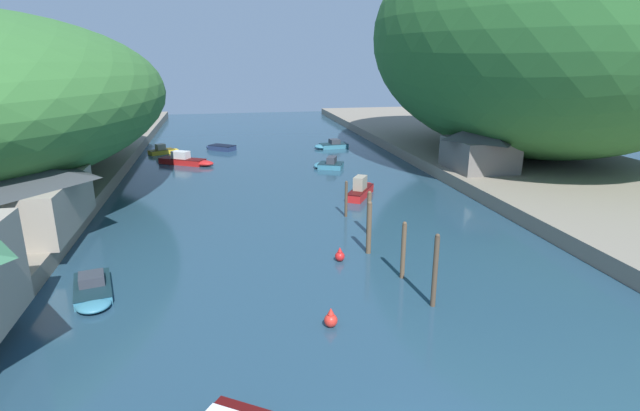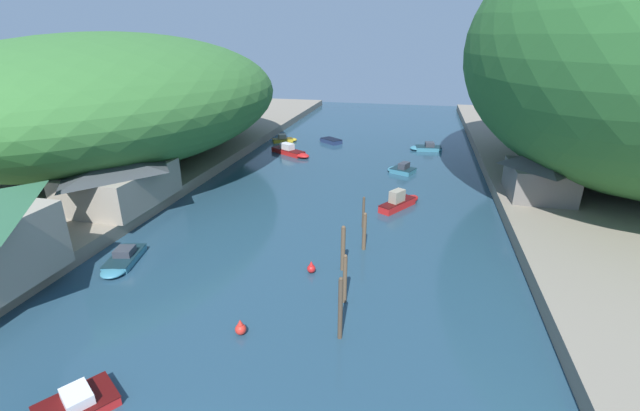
# 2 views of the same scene
# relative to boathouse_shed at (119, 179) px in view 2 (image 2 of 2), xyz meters

# --- Properties ---
(water_surface) EXTENTS (130.00, 130.00, 0.00)m
(water_surface) POSITION_rel_boathouse_shed_xyz_m (17.86, 7.87, -3.32)
(water_surface) COLOR #234256
(water_surface) RESTS_ON ground
(left_bank) EXTENTS (22.00, 120.00, 1.12)m
(left_bank) POSITION_rel_boathouse_shed_xyz_m (-8.17, 7.87, -2.77)
(left_bank) COLOR gray
(left_bank) RESTS_ON ground
(right_bank) EXTENTS (22.00, 120.00, 1.12)m
(right_bank) POSITION_rel_boathouse_shed_xyz_m (43.89, 7.87, -2.77)
(right_bank) COLOR gray
(right_bank) RESTS_ON ground
(hillside_left) EXTENTS (34.25, 47.95, 14.31)m
(hillside_left) POSITION_rel_boathouse_shed_xyz_m (-9.27, 13.70, 4.95)
(hillside_left) COLOR #387033
(hillside_left) RESTS_ON left_bank
(boathouse_shed) EXTENTS (7.16, 9.69, 4.28)m
(boathouse_shed) POSITION_rel_boathouse_shed_xyz_m (0.00, 0.00, 0.00)
(boathouse_shed) COLOR gray
(boathouse_shed) RESTS_ON left_bank
(right_bank_cottage) EXTENTS (5.72, 6.68, 4.44)m
(right_bank_cottage) POSITION_rel_boathouse_shed_xyz_m (36.36, 10.22, 0.09)
(right_bank_cottage) COLOR slate
(right_bank_cottage) RESTS_ON right_bank
(boat_near_quay) EXTENTS (3.67, 3.15, 1.24)m
(boat_near_quay) POSITION_rel_boathouse_shed_xyz_m (23.51, 18.40, -2.94)
(boat_near_quay) COLOR teal
(boat_near_quay) RESTS_ON water_surface
(boat_mid_channel) EXTENTS (2.69, 4.87, 0.97)m
(boat_mid_channel) POSITION_rel_boathouse_shed_xyz_m (5.71, -8.09, -3.01)
(boat_mid_channel) COLOR teal
(boat_mid_channel) RESTS_ON water_surface
(boat_yellow_tender) EXTENTS (4.50, 2.39, 1.13)m
(boat_yellow_tender) POSITION_rel_boathouse_shed_xyz_m (26.31, 29.84, -2.96)
(boat_yellow_tender) COLOR teal
(boat_yellow_tender) RESTS_ON water_surface
(boat_navy_launch) EXTENTS (3.83, 5.18, 1.81)m
(boat_navy_launch) POSITION_rel_boathouse_shed_xyz_m (24.08, 7.32, -2.79)
(boat_navy_launch) COLOR red
(boat_navy_launch) RESTS_ON water_surface
(boat_white_cruiser) EXTENTS (3.78, 4.25, 0.94)m
(boat_white_cruiser) POSITION_rel_boathouse_shed_xyz_m (11.72, -19.86, -3.02)
(boat_white_cruiser) COLOR red
(boat_white_cruiser) RESTS_ON water_surface
(boat_moored_right) EXTENTS (3.86, 2.90, 1.21)m
(boat_moored_right) POSITION_rel_boathouse_shed_xyz_m (5.60, 30.24, -2.95)
(boat_moored_right) COLOR gold
(boat_moored_right) RESTS_ON water_surface
(boat_far_right_bank) EXTENTS (4.12, 3.78, 0.64)m
(boat_far_right_bank) POSITION_rel_boathouse_shed_xyz_m (12.20, 31.41, -3.01)
(boat_far_right_bank) COLOR navy
(boat_far_right_bank) RESTS_ON water_surface
(boat_small_dinghy) EXTENTS (6.38, 4.74, 1.42)m
(boat_small_dinghy) POSITION_rel_boathouse_shed_xyz_m (8.69, 23.20, -2.89)
(boat_small_dinghy) COLOR red
(boat_small_dinghy) RESTS_ON water_surface
(mooring_post_nearest) EXTENTS (0.25, 0.25, 3.71)m
(mooring_post_nearest) POSITION_rel_boathouse_shed_xyz_m (22.00, -12.36, -1.46)
(mooring_post_nearest) COLOR #4C3D2D
(mooring_post_nearest) RESTS_ON water_surface
(mooring_post_second) EXTENTS (0.25, 0.25, 3.22)m
(mooring_post_second) POSITION_rel_boathouse_shed_xyz_m (21.66, -9.06, -1.70)
(mooring_post_second) COLOR brown
(mooring_post_second) RESTS_ON water_surface
(mooring_post_middle) EXTENTS (0.30, 0.30, 3.31)m
(mooring_post_middle) POSITION_rel_boathouse_shed_xyz_m (20.88, -5.31, -1.66)
(mooring_post_middle) COLOR brown
(mooring_post_middle) RESTS_ON water_surface
(mooring_post_fourth) EXTENTS (0.29, 0.29, 2.99)m
(mooring_post_fourth) POSITION_rel_boathouse_shed_xyz_m (21.88, -1.98, -1.82)
(mooring_post_fourth) COLOR brown
(mooring_post_fourth) RESTS_ON water_surface
(mooring_post_farthest) EXTENTS (0.22, 0.22, 2.75)m
(mooring_post_farthest) POSITION_rel_boathouse_shed_xyz_m (21.30, 1.92, -1.94)
(mooring_post_farthest) COLOR #4C3D2D
(mooring_post_farthest) RESTS_ON water_surface
(channel_buoy_near) EXTENTS (0.58, 0.58, 0.87)m
(channel_buoy_near) POSITION_rel_boathouse_shed_xyz_m (18.88, -6.16, -2.99)
(channel_buoy_near) COLOR red
(channel_buoy_near) RESTS_ON water_surface
(channel_buoy_far) EXTENTS (0.61, 0.61, 0.92)m
(channel_buoy_far) POSITION_rel_boathouse_shed_xyz_m (16.76, -13.25, -2.97)
(channel_buoy_far) COLOR red
(channel_buoy_far) RESTS_ON water_surface
(person_by_boathouse) EXTENTS (0.23, 0.38, 1.69)m
(person_by_boathouse) POSITION_rel_boathouse_shed_xyz_m (1.47, -10.57, -1.23)
(person_by_boathouse) COLOR #282D3D
(person_by_boathouse) RESTS_ON left_bank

